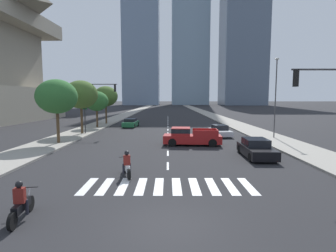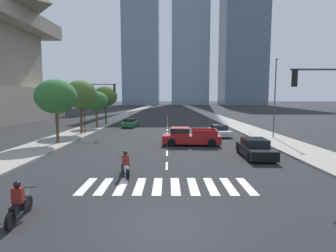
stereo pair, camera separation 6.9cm
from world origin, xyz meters
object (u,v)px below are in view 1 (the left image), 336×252
street_lamp_east (276,93)px  motorcycle_trailing (127,166)px  street_tree_third (97,101)px  sedan_black_2 (256,149)px  traffic_signal_far (96,98)px  street_tree_fourth (106,96)px  street_tree_second (81,95)px  sedan_silver_0 (220,131)px  pickup_truck (190,137)px  street_tree_nearest (57,97)px  sedan_green_1 (131,123)px  motorcycle_third (21,204)px

street_lamp_east → motorcycle_trailing: bearing=-135.0°
street_tree_third → sedan_black_2: bearing=-48.5°
traffic_signal_far → street_tree_fourth: bearing=98.1°
motorcycle_trailing → street_tree_second: street_tree_second is taller
motorcycle_trailing → street_tree_third: (-8.21, 24.36, 3.41)m
street_tree_fourth → street_lamp_east: bearing=-36.1°
traffic_signal_far → street_tree_second: bearing=-179.6°
sedan_silver_0 → street_tree_third: (-16.71, 8.14, 3.41)m
pickup_truck → street_tree_third: size_ratio=1.04×
sedan_black_2 → street_tree_nearest: (-17.19, 5.54, 3.94)m
motorcycle_trailing → street_tree_second: size_ratio=0.31×
street_lamp_east → street_tree_fourth: (-22.18, 16.18, -0.28)m
sedan_black_2 → street_lamp_east: (4.99, 9.05, 4.41)m
street_tree_second → street_tree_third: street_tree_second is taller
motorcycle_trailing → street_tree_nearest: (-8.21, 10.45, 3.99)m
sedan_black_2 → motorcycle_trailing: bearing=-59.9°
street_tree_nearest → street_tree_fourth: street_tree_fourth is taller
sedan_silver_0 → street_tree_second: (-16.71, 1.20, 4.28)m
sedan_black_2 → street_tree_nearest: 18.49m
sedan_silver_0 → street_lamp_east: 7.40m
motorcycle_trailing → street_tree_second: (-8.21, 17.42, 4.28)m
sedan_black_2 → sedan_silver_0: bearing=-176.1°
sedan_green_1 → street_tree_second: (-4.79, -8.45, 4.25)m
sedan_silver_0 → street_tree_fourth: street_tree_fourth is taller
street_tree_fourth → motorcycle_third: bearing=-81.6°
sedan_black_2 → pickup_truck: bearing=-136.3°
street_lamp_east → street_tree_second: street_lamp_east is taller
pickup_truck → street_tree_second: 15.16m
street_lamp_east → sedan_silver_0: bearing=157.5°
street_tree_fourth → sedan_green_1: bearing=-41.7°
motorcycle_third → sedan_silver_0: (11.48, 21.63, 0.00)m
motorcycle_trailing → motorcycle_third: 6.17m
motorcycle_trailing → pickup_truck: bearing=-41.6°
street_lamp_east → street_tree_nearest: bearing=-171.0°
sedan_black_2 → street_tree_fourth: 30.81m
motorcycle_third → sedan_silver_0: bearing=-35.4°
street_tree_fourth → pickup_truck: bearing=-58.0°
motorcycle_trailing → motorcycle_third: same height
sedan_green_1 → street_lamp_east: bearing=-120.3°
street_tree_third → traffic_signal_far: bearing=-75.3°
sedan_silver_0 → street_tree_third: size_ratio=0.86×
sedan_black_2 → traffic_signal_far: 20.21m
motorcycle_third → street_lamp_east: (16.94, 19.36, 4.46)m
motorcycle_third → pickup_truck: size_ratio=0.39×
sedan_green_1 → traffic_signal_far: (-2.98, -8.44, 3.85)m
motorcycle_third → pickup_truck: (7.34, 15.39, 0.23)m
sedan_black_2 → street_lamp_east: street_lamp_east is taller
sedan_green_1 → street_lamp_east: size_ratio=0.54×
street_tree_second → street_tree_third: (-0.00, 6.93, -0.87)m
pickup_truck → street_tree_third: 19.36m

